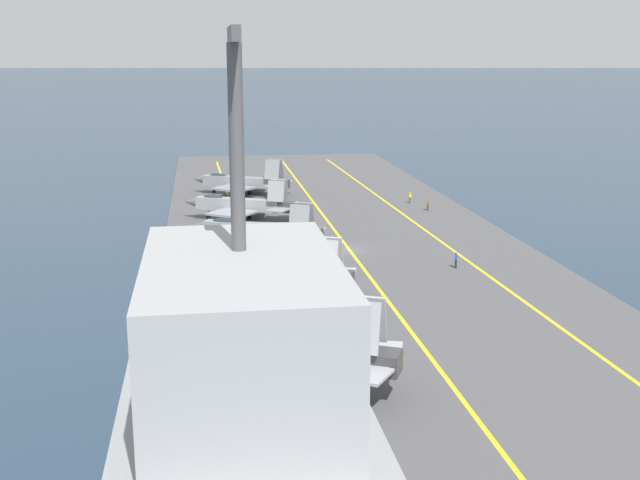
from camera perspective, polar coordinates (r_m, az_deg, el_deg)
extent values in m
plane|color=#23384C|center=(92.76, 2.10, -0.94)|extent=(2000.00, 2000.00, 0.00)
cube|color=#4C4C4F|center=(92.71, 2.10, -0.82)|extent=(172.00, 42.77, 0.40)
cube|color=yellow|center=(95.46, 9.06, -0.44)|extent=(154.75, 4.76, 0.01)
cube|color=yellow|center=(92.66, 2.10, -0.70)|extent=(154.80, 0.36, 0.01)
cube|color=yellow|center=(91.29, -5.18, -0.96)|extent=(154.77, 3.82, 0.01)
cube|color=#9EA3A8|center=(54.88, -3.00, -7.81)|extent=(6.96, 11.98, 1.73)
cone|color=#5B5E60|center=(57.64, -9.82, -6.94)|extent=(2.50, 2.84, 1.64)
cube|color=#38383A|center=(52.94, 4.63, -8.66)|extent=(2.67, 2.68, 1.47)
ellipsoid|color=#232D38|center=(55.94, -6.68, -6.57)|extent=(2.17, 3.14, 0.95)
cube|color=#9EA3A8|center=(51.95, -3.89, -9.76)|extent=(7.45, 7.48, 0.28)
cube|color=#9EA3A8|center=(58.01, -1.41, -7.20)|extent=(6.20, 6.33, 0.28)
cube|color=#9EA3A8|center=(51.49, 2.99, -6.23)|extent=(1.94, 2.56, 3.34)
cube|color=#9EA3A8|center=(53.15, 3.48, -5.60)|extent=(1.94, 2.56, 3.34)
cube|color=#9EA3A8|center=(51.00, 3.50, -9.52)|extent=(3.65, 3.55, 0.20)
cube|color=#9EA3A8|center=(55.09, 4.64, -7.75)|extent=(3.33, 3.03, 0.20)
cylinder|color=#B2B2B7|center=(57.21, -7.39, -8.94)|extent=(0.16, 0.16, 1.88)
cylinder|color=black|center=(57.46, -7.37, -9.53)|extent=(0.46, 0.64, 0.60)
cylinder|color=#B2B2B7|center=(54.12, -2.15, -10.18)|extent=(0.16, 0.16, 1.88)
cylinder|color=black|center=(54.38, -2.15, -10.80)|extent=(0.46, 0.64, 0.60)
cylinder|color=#B2B2B7|center=(56.22, -1.33, -9.25)|extent=(0.16, 0.16, 1.88)
cylinder|color=black|center=(56.47, -1.32, -9.84)|extent=(0.46, 0.64, 0.60)
cube|color=#A8AAAF|center=(73.27, -3.81, -2.37)|extent=(6.52, 11.49, 1.65)
cone|color=#5B5E60|center=(75.88, -8.72, -1.94)|extent=(2.37, 2.70, 1.57)
cube|color=#38383A|center=(71.20, 1.56, -2.81)|extent=(2.53, 2.55, 1.40)
ellipsoid|color=#232D38|center=(74.36, -6.43, -1.56)|extent=(2.04, 3.01, 0.91)
cube|color=#A8AAAF|center=(70.05, -4.51, -3.58)|extent=(7.56, 7.50, 0.28)
cube|color=#A8AAAF|center=(76.54, -2.58, -2.08)|extent=(6.43, 6.11, 0.28)
cube|color=#A8AAAF|center=(70.13, 0.37, -1.15)|extent=(1.75, 2.42, 2.83)
cube|color=#A8AAAF|center=(71.74, 0.75, -0.82)|extent=(1.75, 2.42, 2.83)
cube|color=#A8AAAF|center=(69.26, 0.69, -3.28)|extent=(3.59, 3.45, 0.20)
cube|color=#A8AAAF|center=(73.38, 1.64, -2.32)|extent=(3.29, 2.90, 0.20)
cylinder|color=#B2B2B7|center=(75.36, -6.95, -3.39)|extent=(0.16, 0.16, 1.88)
cylinder|color=black|center=(75.55, -6.94, -3.85)|extent=(0.45, 0.64, 0.60)
cylinder|color=#B2B2B7|center=(72.33, -3.20, -4.03)|extent=(0.16, 0.16, 1.88)
cylinder|color=black|center=(72.53, -3.19, -4.51)|extent=(0.45, 0.64, 0.60)
cylinder|color=#B2B2B7|center=(74.41, -2.60, -3.52)|extent=(0.16, 0.16, 1.88)
cylinder|color=black|center=(74.60, -2.60, -3.99)|extent=(0.45, 0.64, 0.60)
cube|color=gray|center=(90.68, -4.74, 0.68)|extent=(6.67, 11.36, 1.62)
cone|color=#5B5E60|center=(93.48, -8.65, 0.96)|extent=(2.37, 2.69, 1.53)
cube|color=#38383A|center=(88.29, -0.50, 0.38)|extent=(2.51, 2.55, 1.37)
ellipsoid|color=#232D38|center=(91.93, -6.83, 1.29)|extent=(2.07, 2.98, 0.89)
cube|color=gray|center=(87.34, -5.41, -0.18)|extent=(7.71, 7.64, 0.28)
cube|color=gray|center=(93.99, -3.65, 0.83)|extent=(6.71, 6.23, 0.28)
cube|color=gray|center=(87.45, -1.48, 1.67)|extent=(1.74, 2.38, 2.61)
cube|color=gray|center=(89.02, -1.12, 1.89)|extent=(1.74, 2.38, 2.61)
cube|color=gray|center=(86.40, -1.26, 0.08)|extent=(3.58, 3.46, 0.20)
cube|color=gray|center=(90.48, -0.35, 0.70)|extent=(3.31, 2.93, 0.20)
cylinder|color=#B2B2B7|center=(92.81, -7.24, -0.19)|extent=(0.16, 0.16, 1.86)
cylinder|color=black|center=(92.96, -7.23, -0.57)|extent=(0.46, 0.64, 0.60)
cylinder|color=#B2B2B7|center=(89.62, -4.28, -0.61)|extent=(0.16, 0.16, 1.86)
cylinder|color=black|center=(89.78, -4.27, -1.00)|extent=(0.46, 0.64, 0.60)
cylinder|color=#B2B2B7|center=(91.66, -3.76, -0.28)|extent=(0.16, 0.16, 1.86)
cylinder|color=black|center=(91.81, -3.75, -0.66)|extent=(0.46, 0.64, 0.60)
cube|color=gray|center=(108.43, -5.86, 2.54)|extent=(6.05, 11.35, 1.60)
cone|color=#5B5E60|center=(110.96, -9.14, 2.69)|extent=(2.27, 2.63, 1.52)
cube|color=#38383A|center=(106.23, -2.35, 2.37)|extent=(2.44, 2.46, 1.36)
ellipsoid|color=#232D38|center=(109.57, -7.61, 3.01)|extent=(1.92, 2.95, 0.88)
cube|color=gray|center=(105.44, -6.26, 1.93)|extent=(6.90, 6.94, 0.28)
cube|color=gray|center=(111.36, -5.09, 2.57)|extent=(5.57, 5.74, 0.28)
cube|color=gray|center=(105.42, -3.15, 3.48)|extent=(1.66, 2.37, 2.73)
cube|color=gray|center=(106.99, -2.88, 3.63)|extent=(1.66, 2.37, 2.73)
cube|color=gray|center=(104.31, -2.95, 2.16)|extent=(3.55, 3.38, 0.20)
cube|color=gray|center=(108.43, -2.25, 2.60)|extent=(3.23, 2.78, 0.20)
cylinder|color=#B2B2B7|center=(110.30, -7.95, 1.85)|extent=(0.16, 0.16, 1.46)
cylinder|color=black|center=(110.38, -7.94, 1.64)|extent=(0.44, 0.64, 0.60)
cylinder|color=#B2B2B7|center=(107.29, -5.46, 1.60)|extent=(0.16, 0.16, 1.46)
cylinder|color=black|center=(107.38, -5.45, 1.37)|extent=(0.44, 0.64, 0.60)
cylinder|color=#B2B2B7|center=(109.36, -5.06, 1.83)|extent=(0.16, 0.16, 1.46)
cylinder|color=black|center=(109.45, -5.05, 1.61)|extent=(0.44, 0.64, 0.60)
cube|color=gray|center=(127.67, -5.75, 4.15)|extent=(7.10, 11.58, 1.55)
cone|color=#5B5E60|center=(130.83, -8.59, 4.29)|extent=(2.39, 2.74, 1.47)
cube|color=#38383A|center=(124.78, -2.70, 3.99)|extent=(2.51, 2.59, 1.32)
ellipsoid|color=#232D38|center=(129.17, -7.26, 4.55)|extent=(2.15, 3.04, 0.85)
cube|color=gray|center=(124.78, -6.18, 3.69)|extent=(7.07, 7.11, 0.28)
cube|color=gray|center=(130.40, -4.99, 4.14)|extent=(5.86, 6.28, 0.28)
cube|color=gray|center=(124.18, -3.43, 5.01)|extent=(1.91, 2.49, 3.03)
cube|color=gray|center=(125.67, -3.14, 5.12)|extent=(1.91, 2.49, 3.03)
cube|color=gray|center=(122.99, -3.30, 3.84)|extent=(3.64, 3.55, 0.20)
cube|color=gray|center=(126.96, -2.54, 4.15)|extent=(3.38, 3.07, 0.20)
cylinder|color=#B2B2B7|center=(129.89, -7.56, 3.60)|extent=(0.16, 0.16, 1.40)
cylinder|color=black|center=(129.96, -7.55, 3.42)|extent=(0.47, 0.63, 0.60)
cylinder|color=#B2B2B7|center=(126.43, -5.43, 3.39)|extent=(0.16, 0.16, 1.40)
cylinder|color=black|center=(126.50, -5.42, 3.21)|extent=(0.47, 0.63, 0.60)
cylinder|color=#B2B2B7|center=(128.37, -5.02, 3.55)|extent=(0.16, 0.16, 1.40)
cylinder|color=black|center=(128.44, -5.02, 3.37)|extent=(0.47, 0.63, 0.60)
cylinder|color=#383328|center=(116.14, 7.67, 2.30)|extent=(0.24, 0.24, 0.87)
cube|color=brown|center=(116.01, 7.68, 2.64)|extent=(0.35, 0.43, 0.54)
sphere|color=#9E7051|center=(115.94, 7.68, 2.83)|extent=(0.22, 0.22, 0.22)
sphere|color=brown|center=(115.93, 7.68, 2.86)|extent=(0.24, 0.24, 0.24)
cylinder|color=#4C473D|center=(121.38, 6.41, 2.82)|extent=(0.24, 0.24, 0.90)
cube|color=yellow|center=(121.25, 6.42, 3.16)|extent=(0.32, 0.42, 0.56)
sphere|color=#9E7051|center=(121.18, 6.42, 3.35)|extent=(0.22, 0.22, 0.22)
sphere|color=yellow|center=(121.17, 6.42, 3.38)|extent=(0.24, 0.24, 0.24)
cylinder|color=#232328|center=(86.00, 9.63, -1.70)|extent=(0.24, 0.24, 0.89)
cube|color=#284CB2|center=(85.82, 9.65, -1.24)|extent=(0.45, 0.39, 0.54)
sphere|color=#9E7051|center=(85.72, 9.66, -0.98)|extent=(0.22, 0.22, 0.22)
sphere|color=#284CB2|center=(85.71, 9.67, -0.94)|extent=(0.24, 0.24, 0.24)
cube|color=#9A9C9F|center=(26.95, -5.52, -6.68)|extent=(10.75, 6.38, 5.17)
cube|color=black|center=(27.19, 1.36, -5.86)|extent=(9.09, 0.12, 0.90)
cylinder|color=#4C4C4F|center=(26.75, -5.95, 6.44)|extent=(0.50, 0.50, 6.87)
cube|color=#4C4C4F|center=(26.56, -6.15, 14.35)|extent=(3.60, 0.30, 0.50)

